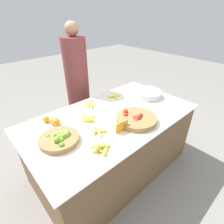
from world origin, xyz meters
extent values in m
plane|color=gray|center=(0.00, 0.00, 0.00)|extent=(12.00, 12.00, 0.00)
cube|color=brown|center=(0.00, 0.00, 0.36)|extent=(1.72, 0.96, 0.72)
cube|color=silver|center=(0.00, 0.00, 0.73)|extent=(1.79, 1.00, 0.01)
cylinder|color=olive|center=(-0.60, 0.00, 0.76)|extent=(0.33, 0.33, 0.05)
sphere|color=#89BC42|center=(-0.57, 0.01, 0.79)|extent=(0.05, 0.05, 0.05)
sphere|color=#6BA333|center=(-0.60, 0.00, 0.76)|extent=(0.04, 0.04, 0.04)
sphere|color=#89BC42|center=(-0.56, -0.03, 0.78)|extent=(0.05, 0.05, 0.05)
sphere|color=#7AB238|center=(-0.60, 0.04, 0.79)|extent=(0.04, 0.04, 0.04)
sphere|color=#6BA333|center=(-0.66, 0.08, 0.77)|extent=(0.05, 0.05, 0.05)
sphere|color=#89BC42|center=(-0.60, -0.04, 0.78)|extent=(0.05, 0.05, 0.05)
sphere|color=#89BC42|center=(-0.56, -0.03, 0.80)|extent=(0.04, 0.04, 0.04)
sphere|color=#89BC42|center=(-0.66, -0.03, 0.76)|extent=(0.05, 0.05, 0.05)
sphere|color=#7AB238|center=(-0.59, -0.01, 0.79)|extent=(0.05, 0.05, 0.05)
sphere|color=#7AB238|center=(-0.54, -0.02, 0.79)|extent=(0.05, 0.05, 0.05)
sphere|color=#6BA333|center=(-0.63, -0.11, 0.78)|extent=(0.04, 0.04, 0.04)
sphere|color=#7AB238|center=(-0.63, -0.04, 0.80)|extent=(0.05, 0.05, 0.05)
sphere|color=#6BA333|center=(-0.59, 0.02, 0.79)|extent=(0.05, 0.05, 0.05)
sphere|color=#7AB238|center=(-0.52, -0.01, 0.79)|extent=(0.05, 0.05, 0.05)
sphere|color=#89BC42|center=(-0.60, -0.01, 0.78)|extent=(0.06, 0.06, 0.06)
cylinder|color=olive|center=(0.12, -0.23, 0.76)|extent=(0.40, 0.40, 0.05)
sphere|color=red|center=(0.06, -0.14, 0.79)|extent=(0.04, 0.04, 0.04)
sphere|color=red|center=(0.10, -0.21, 0.77)|extent=(0.04, 0.04, 0.04)
sphere|color=red|center=(0.12, -0.15, 0.77)|extent=(0.04, 0.04, 0.04)
sphere|color=red|center=(0.12, -0.14, 0.75)|extent=(0.04, 0.04, 0.04)
sphere|color=red|center=(0.16, -0.24, 0.79)|extent=(0.05, 0.05, 0.05)
sphere|color=red|center=(0.10, -0.10, 0.80)|extent=(0.05, 0.05, 0.05)
sphere|color=red|center=(0.10, -0.26, 0.80)|extent=(0.04, 0.04, 0.04)
sphere|color=red|center=(0.09, -0.24, 0.78)|extent=(0.05, 0.05, 0.05)
sphere|color=red|center=(0.12, -0.23, 0.78)|extent=(0.04, 0.04, 0.04)
sphere|color=red|center=(0.07, -0.23, 0.76)|extent=(0.04, 0.04, 0.04)
sphere|color=red|center=(0.16, -0.25, 0.78)|extent=(0.04, 0.04, 0.04)
sphere|color=red|center=(0.13, -0.25, 0.80)|extent=(0.04, 0.04, 0.04)
sphere|color=red|center=(0.10, -0.14, 0.76)|extent=(0.04, 0.04, 0.04)
sphere|color=red|center=(0.09, -0.09, 0.78)|extent=(0.04, 0.04, 0.04)
sphere|color=red|center=(0.08, -0.26, 0.78)|extent=(0.05, 0.05, 0.05)
sphere|color=orange|center=(-0.55, 0.35, 0.77)|extent=(0.06, 0.06, 0.06)
sphere|color=orange|center=(-0.50, 0.24, 0.77)|extent=(0.07, 0.07, 0.07)
sphere|color=orange|center=(-0.51, 0.28, 0.77)|extent=(0.07, 0.07, 0.07)
sphere|color=orange|center=(-0.50, 0.27, 0.77)|extent=(0.07, 0.07, 0.07)
cylinder|color=silver|center=(0.65, 0.05, 0.77)|extent=(0.35, 0.35, 0.08)
cube|color=orange|center=(-0.11, -0.25, 0.78)|extent=(0.14, 0.02, 0.10)
ellipsoid|color=#EFDB4C|center=(-0.04, 0.34, 0.75)|extent=(0.04, 0.13, 0.03)
ellipsoid|color=#EFDB4C|center=(-0.03, 0.32, 0.75)|extent=(0.10, 0.14, 0.03)
ellipsoid|color=#EFDB4C|center=(-0.04, 0.34, 0.75)|extent=(0.05, 0.14, 0.03)
ellipsoid|color=#EFDB4C|center=(-0.06, 0.32, 0.77)|extent=(0.12, 0.10, 0.03)
ellipsoid|color=#EFDB4C|center=(-0.04, 0.34, 0.78)|extent=(0.13, 0.04, 0.03)
ellipsoid|color=#EFDB4C|center=(-0.38, -0.34, 0.75)|extent=(0.14, 0.13, 0.03)
ellipsoid|color=#EFDB4C|center=(-0.39, -0.32, 0.75)|extent=(0.16, 0.05, 0.03)
ellipsoid|color=#EFDB4C|center=(-0.41, -0.30, 0.75)|extent=(0.05, 0.11, 0.03)
ellipsoid|color=#EFDB4C|center=(-0.43, -0.30, 0.78)|extent=(0.14, 0.10, 0.03)
ellipsoid|color=#EFDB4C|center=(-0.41, -0.30, 0.77)|extent=(0.15, 0.07, 0.03)
ellipsoid|color=#EFDB4C|center=(0.33, 0.33, 0.75)|extent=(0.15, 0.11, 0.03)
ellipsoid|color=#EFDB4C|center=(0.32, 0.29, 0.75)|extent=(0.10, 0.15, 0.03)
ellipsoid|color=#EFDB4C|center=(0.32, 0.32, 0.75)|extent=(0.16, 0.08, 0.04)
ellipsoid|color=#EFDB4C|center=(0.32, 0.34, 0.75)|extent=(0.14, 0.06, 0.03)
ellipsoid|color=#EFDB4C|center=(-0.21, 0.11, 0.75)|extent=(0.05, 0.13, 0.03)
ellipsoid|color=#EFDB4C|center=(-0.25, 0.09, 0.75)|extent=(0.11, 0.12, 0.04)
ellipsoid|color=#EFDB4C|center=(-0.21, 0.11, 0.75)|extent=(0.14, 0.06, 0.03)
ellipsoid|color=#EFDB4C|center=(-0.25, 0.11, 0.77)|extent=(0.08, 0.14, 0.03)
ellipsoid|color=#EFDB4C|center=(-0.23, 0.13, 0.77)|extent=(0.05, 0.14, 0.03)
ellipsoid|color=#EFDB4C|center=(-0.30, -0.10, 0.75)|extent=(0.10, 0.10, 0.03)
ellipsoid|color=#EFDB4C|center=(-0.29, -0.14, 0.75)|extent=(0.09, 0.15, 0.03)
ellipsoid|color=#EFDB4C|center=(-0.26, -0.13, 0.75)|extent=(0.12, 0.11, 0.03)
ellipsoid|color=#EFDB4C|center=(-0.26, -0.12, 0.75)|extent=(0.12, 0.06, 0.03)
cylinder|color=brown|center=(0.13, 0.85, 0.70)|extent=(0.31, 0.31, 1.41)
sphere|color=#A87A56|center=(0.13, 0.85, 1.49)|extent=(0.17, 0.17, 0.17)
camera|label=1|loc=(-1.03, -1.13, 1.70)|focal=28.00mm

